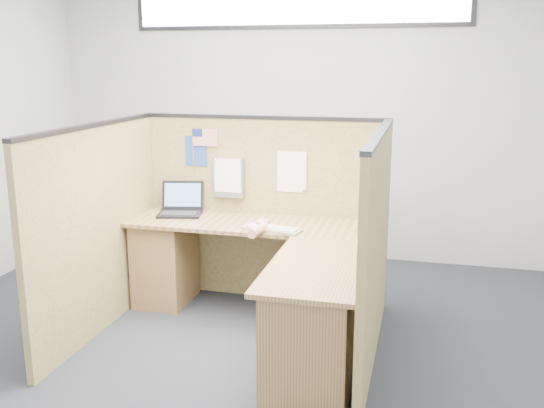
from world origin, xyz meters
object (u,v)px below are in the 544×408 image
(laptop, at_px, (183,206))
(mouse, at_px, (263,225))
(l_desk, at_px, (262,282))
(keyboard, at_px, (272,229))

(laptop, distance_m, mouse, 0.81)
(l_desk, relative_size, laptop, 4.89)
(keyboard, xyz_separation_m, mouse, (-0.09, 0.06, 0.01))
(l_desk, xyz_separation_m, laptop, (-0.82, 0.52, 0.40))
(l_desk, height_order, laptop, laptop)
(laptop, relative_size, mouse, 3.89)
(l_desk, distance_m, keyboard, 0.40)
(l_desk, bearing_deg, laptop, 147.31)
(keyboard, bearing_deg, laptop, 170.88)
(keyboard, height_order, mouse, mouse)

